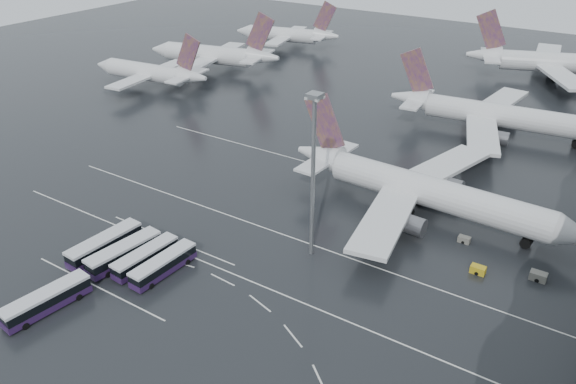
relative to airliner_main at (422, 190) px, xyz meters
The scene contains 22 objects.
ground 33.83m from the airliner_main, 105.39° to the right, with size 420.00×420.00×0.00m, color black.
lane_marking_near 35.74m from the airliner_main, 104.53° to the right, with size 120.00×0.25×0.01m, color white.
lane_marking_mid 22.66m from the airliner_main, 113.66° to the right, with size 120.00×0.25×0.01m, color white.
lane_marking_far 12.73m from the airliner_main, 139.00° to the left, with size 120.00×0.25×0.01m, color white.
bus_bay_line_south 58.61m from the airliner_main, 124.26° to the right, with size 28.00×0.25×0.01m, color white.
bus_bay_line_north 46.33m from the airliner_main, 135.53° to the right, with size 28.00×0.25×0.01m, color white.
airliner_main is the anchor object (origin of this frame).
airliner_gate_b 47.21m from the airliner_main, 88.86° to the left, with size 55.55×49.71×19.28m.
airliner_gate_c 104.65m from the airliner_main, 87.13° to the left, with size 57.83×52.70×21.19m.
jet_remote_west 101.06m from the airliner_main, 164.06° to the left, with size 41.71×33.65×18.14m.
jet_remote_mid 106.54m from the airliner_main, 150.31° to the left, with size 46.93×38.02×20.50m.
jet_remote_far 129.54m from the airliner_main, 133.99° to the left, with size 41.68×33.77×18.20m.
bus_row_near_a 56.95m from the airliner_main, 133.27° to the right, with size 3.87×13.66×3.32m.
bus_row_near_b 53.93m from the airliner_main, 129.91° to the right, with size 4.43×13.42×3.24m.
bus_row_near_c 50.72m from the airliner_main, 127.57° to the right, with size 3.49×12.17×2.96m.
bus_row_near_d 48.41m from the airliner_main, 123.90° to the right, with size 3.34×12.23×2.98m.
bus_row_far_a 65.76m from the airliner_main, 121.95° to the right, with size 4.51×13.13×3.17m.
floodlight_mast 27.78m from the airliner_main, 114.51° to the right, with size 2.14×2.14×27.86m.
gse_cart_belly_a 20.07m from the airliner_main, 40.89° to the right, with size 2.34×1.38×1.27m, color gold.
gse_cart_belly_b 12.27m from the airliner_main, 27.23° to the right, with size 2.03×1.20×1.11m, color slate.
gse_cart_belly_c 11.94m from the airliner_main, 97.05° to the right, with size 2.33×1.38×1.27m, color gold.
gse_cart_belly_d 25.45m from the airliner_main, 22.29° to the right, with size 2.53×1.49×1.38m, color slate.
Camera 1 is at (37.92, -57.81, 53.67)m, focal length 35.00 mm.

